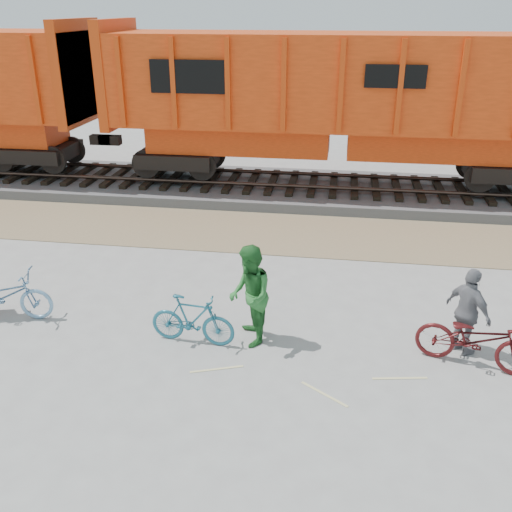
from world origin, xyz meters
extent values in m
plane|color=#9E9E99|center=(0.00, 0.00, 0.00)|extent=(120.00, 120.00, 0.00)
cube|color=#9A7F5F|center=(0.00, 5.50, 0.01)|extent=(120.00, 3.00, 0.02)
cube|color=slate|center=(0.00, 9.00, 0.15)|extent=(120.00, 4.00, 0.30)
cube|color=black|center=(-6.50, 9.00, 0.36)|extent=(0.22, 2.60, 0.12)
cube|color=black|center=(0.00, 9.00, 0.36)|extent=(0.22, 2.60, 0.12)
cylinder|color=#382821|center=(0.00, 8.28, 0.48)|extent=(120.00, 0.12, 0.12)
cylinder|color=#382821|center=(0.00, 9.72, 0.48)|extent=(120.00, 0.12, 0.12)
cube|color=#C4380C|center=(-7.43, 9.00, 3.64)|extent=(0.30, 3.06, 3.10)
cube|color=black|center=(0.72, 9.00, 0.94)|extent=(11.20, 2.20, 0.80)
cube|color=#E84610|center=(0.72, 9.00, 1.79)|extent=(11.76, 1.65, 0.90)
cube|color=#E84610|center=(0.72, 9.00, 3.54)|extent=(14.00, 3.00, 2.60)
cube|color=#C4380C|center=(-6.13, 9.00, 3.64)|extent=(0.30, 3.06, 3.10)
cube|color=black|center=(-3.48, 7.42, 3.74)|extent=(2.20, 0.04, 0.90)
imported|color=#71A0C7|center=(-5.38, 0.26, 0.49)|extent=(1.95, 0.91, 0.98)
imported|color=#21657A|center=(-1.59, -0.04, 0.46)|extent=(1.58, 0.58, 0.93)
imported|color=#481112|center=(3.23, -0.04, 0.51)|extent=(2.06, 1.18, 1.02)
imported|color=#276D2C|center=(-0.59, 0.16, 0.92)|extent=(0.92, 1.05, 1.83)
imported|color=slate|center=(3.13, 0.36, 0.79)|extent=(0.87, 0.97, 1.59)
camera|label=1|loc=(0.84, -8.53, 5.56)|focal=40.00mm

